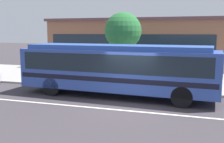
% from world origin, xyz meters
% --- Properties ---
extents(ground_plane, '(120.00, 120.00, 0.00)m').
position_xyz_m(ground_plane, '(0.00, 0.00, 0.00)').
color(ground_plane, '#3A353B').
extents(sidewalk_slab, '(60.00, 8.00, 0.12)m').
position_xyz_m(sidewalk_slab, '(0.00, 7.12, 0.06)').
color(sidewalk_slab, '#999693').
rests_on(sidewalk_slab, ground_plane).
extents(lane_stripe_center, '(56.00, 0.16, 0.01)m').
position_xyz_m(lane_stripe_center, '(0.00, -0.80, 0.00)').
color(lane_stripe_center, silver).
rests_on(lane_stripe_center, ground_plane).
extents(transit_bus, '(10.66, 3.02, 2.77)m').
position_xyz_m(transit_bus, '(-1.06, 1.77, 1.62)').
color(transit_bus, '#304BA2').
rests_on(transit_bus, ground_plane).
extents(pedestrian_waiting_near_sign, '(0.47, 0.47, 1.71)m').
position_xyz_m(pedestrian_waiting_near_sign, '(-1.76, 5.20, 1.12)').
color(pedestrian_waiting_near_sign, '#263C2F').
rests_on(pedestrian_waiting_near_sign, sidewalk_slab).
extents(bus_stop_sign, '(0.15, 0.44, 2.30)m').
position_xyz_m(bus_stop_sign, '(3.46, 3.49, 1.60)').
color(bus_stop_sign, gray).
rests_on(bus_stop_sign, sidewalk_slab).
extents(street_tree_near_stop, '(2.57, 2.57, 4.69)m').
position_xyz_m(street_tree_near_stop, '(-2.01, 6.31, 3.50)').
color(street_tree_near_stop, brown).
rests_on(street_tree_near_stop, sidewalk_slab).
extents(station_building, '(16.06, 6.41, 4.67)m').
position_xyz_m(station_building, '(-2.89, 13.86, 2.34)').
color(station_building, brown).
rests_on(station_building, ground_plane).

